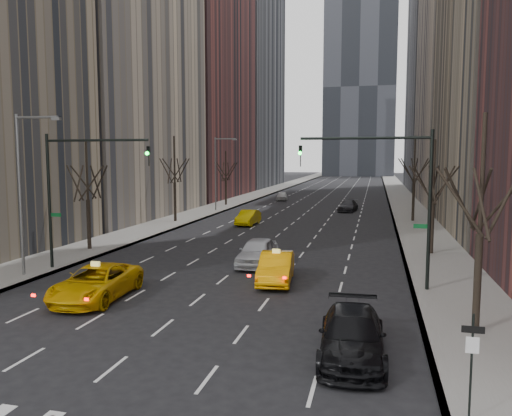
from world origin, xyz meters
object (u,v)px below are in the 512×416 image
Objects in this scene: taxi_sedan at (276,268)px; silver_sedan_ahead at (258,252)px; taxi_suv at (96,283)px; parked_suv_black at (352,335)px.

taxi_sedan is 4.37m from silver_sedan_ahead.
taxi_suv is 1.16× the size of silver_sedan_ahead.
taxi_suv reaches higher than taxi_sedan.
taxi_sedan is 0.97× the size of silver_sedan_ahead.
parked_suv_black is (4.50, -9.44, -0.02)m from taxi_sedan.
taxi_suv is 10.78m from silver_sedan_ahead.
taxi_sedan is at bearing -63.01° from silver_sedan_ahead.
taxi_sedan reaches higher than parked_suv_black.
silver_sedan_ahead is at bearing 54.33° from taxi_suv.
taxi_suv is 9.34m from taxi_sedan.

